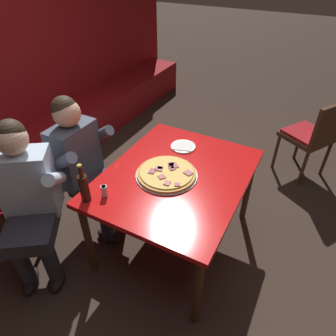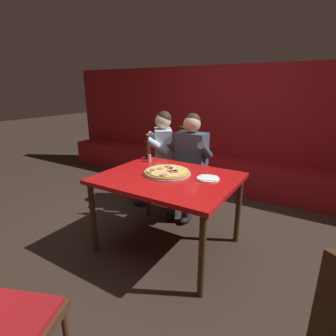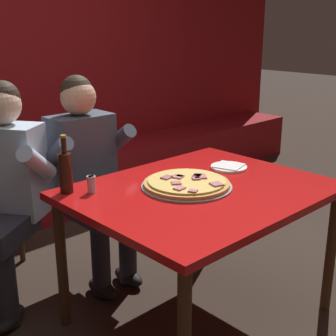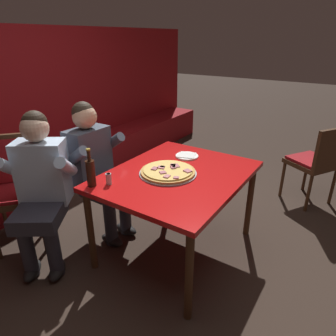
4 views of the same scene
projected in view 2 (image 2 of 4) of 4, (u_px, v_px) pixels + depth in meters
ground_plane at (168, 245)px, 2.72m from camera, size 24.00×24.00×0.00m
booth_wall_panel at (239, 127)px, 4.21m from camera, size 6.80×0.16×1.90m
booth_bench at (229, 175)px, 4.16m from camera, size 6.46×0.48×0.46m
main_dining_table at (168, 184)px, 2.51m from camera, size 1.27×1.02×0.76m
pizza at (167, 172)px, 2.56m from camera, size 0.47×0.47×0.05m
plate_white_paper at (208, 179)px, 2.41m from camera, size 0.21×0.21×0.02m
beer_bottle at (148, 150)px, 3.06m from camera, size 0.07×0.07×0.29m
shaker_oregano at (149, 158)px, 2.97m from camera, size 0.04×0.04×0.09m
shaker_red_pepper_flakes at (149, 158)px, 2.97m from camera, size 0.04×0.04×0.09m
diner_seated_blue_shirt at (188, 161)px, 3.20m from camera, size 0.53×0.53×1.27m
dining_chair_far_left at (177, 156)px, 3.91m from camera, size 0.62×0.62×1.00m
diner_standing_companion at (157, 154)px, 3.53m from camera, size 0.64×0.62×1.27m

